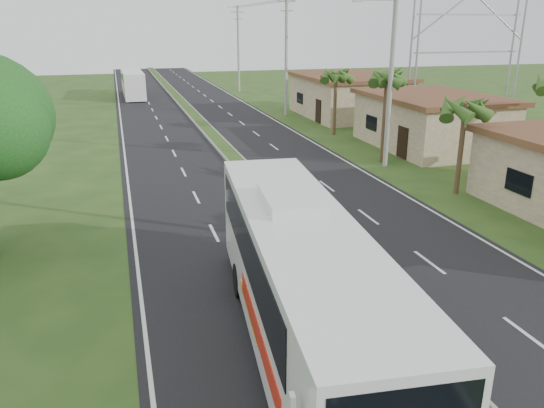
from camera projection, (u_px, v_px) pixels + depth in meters
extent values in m
plane|color=#26481A|center=(416.00, 357.00, 13.76)|extent=(180.00, 180.00, 0.00)
cube|color=black|center=(242.00, 168.00, 31.95)|extent=(14.00, 160.00, 0.02)
cube|color=gray|center=(242.00, 167.00, 31.92)|extent=(1.20, 160.00, 0.17)
cube|color=#26481A|center=(242.00, 165.00, 31.89)|extent=(0.95, 160.00, 0.02)
cube|color=silver|center=(127.00, 176.00, 30.18)|extent=(0.12, 160.00, 0.01)
cube|color=silver|center=(344.00, 161.00, 33.72)|extent=(0.12, 160.00, 0.01)
cube|color=#9C8069|center=(430.00, 123.00, 36.93)|extent=(7.00, 10.00, 3.35)
cube|color=#59301F|center=(433.00, 97.00, 36.34)|extent=(7.60, 10.60, 0.32)
cube|color=#9C8069|center=(348.00, 97.00, 49.64)|extent=(8.00, 11.00, 3.50)
cube|color=#59301F|center=(349.00, 77.00, 49.03)|extent=(8.60, 11.60, 0.32)
cylinder|color=#473321|center=(461.00, 149.00, 26.42)|extent=(0.26, 0.26, 4.60)
cylinder|color=#473321|center=(384.00, 119.00, 32.50)|extent=(0.26, 0.26, 5.40)
cylinder|color=#473321|center=(335.00, 104.00, 40.91)|extent=(0.26, 0.26, 4.80)
cylinder|color=gray|center=(392.00, 65.00, 30.45)|extent=(0.28, 0.28, 12.00)
cube|color=gray|center=(377.00, 0.00, 29.01)|extent=(2.40, 0.10, 0.10)
cylinder|color=gray|center=(286.00, 56.00, 48.81)|extent=(0.28, 0.28, 11.00)
cube|color=gray|center=(287.00, 1.00, 47.30)|extent=(1.60, 0.12, 0.12)
cube|color=gray|center=(287.00, 11.00, 47.55)|extent=(1.20, 0.10, 0.10)
cylinder|color=gray|center=(238.00, 49.00, 67.08)|extent=(0.28, 0.28, 10.50)
cube|color=gray|center=(238.00, 12.00, 65.65)|extent=(1.60, 0.12, 0.12)
cube|color=gray|center=(238.00, 19.00, 65.91)|extent=(1.20, 0.10, 0.10)
cylinder|color=gray|center=(417.00, 53.00, 43.16)|extent=(0.18, 0.18, 12.00)
cylinder|color=gray|center=(520.00, 52.00, 45.80)|extent=(0.18, 0.18, 12.00)
cylinder|color=gray|center=(411.00, 53.00, 44.07)|extent=(0.18, 0.18, 12.00)
cylinder|color=gray|center=(512.00, 51.00, 46.71)|extent=(0.18, 0.18, 12.00)
cube|color=gray|center=(466.00, 52.00, 44.94)|extent=(10.00, 0.14, 0.14)
cube|color=gray|center=(471.00, 15.00, 43.97)|extent=(10.00, 0.14, 0.14)
cube|color=silver|center=(300.00, 280.00, 13.39)|extent=(3.77, 12.52, 3.24)
cube|color=black|center=(295.00, 244.00, 13.74)|extent=(3.58, 10.07, 1.29)
cube|color=red|center=(312.00, 328.00, 12.45)|extent=(3.13, 5.57, 0.56)
cube|color=orange|center=(297.00, 305.00, 13.97)|extent=(2.91, 3.32, 0.26)
cube|color=silver|center=(291.00, 199.00, 13.97)|extent=(1.67, 2.59, 0.29)
cylinder|color=black|center=(240.00, 280.00, 16.75)|extent=(0.43, 1.10, 1.07)
cylinder|color=black|center=(311.00, 274.00, 17.15)|extent=(0.43, 1.10, 1.07)
cube|color=white|center=(133.00, 84.00, 62.76)|extent=(2.41, 10.50, 2.91)
cube|color=black|center=(132.00, 76.00, 62.89)|extent=(2.42, 7.77, 0.99)
cube|color=orange|center=(134.00, 89.00, 62.11)|extent=(2.39, 5.04, 0.32)
cylinder|color=black|center=(127.00, 98.00, 58.94)|extent=(0.28, 0.88, 0.87)
cylinder|color=black|center=(145.00, 98.00, 59.49)|extent=(0.28, 0.88, 0.87)
cylinder|color=black|center=(124.00, 90.00, 66.36)|extent=(0.28, 0.88, 0.87)
cylinder|color=black|center=(140.00, 90.00, 66.91)|extent=(0.28, 0.88, 0.87)
imported|color=black|center=(261.00, 233.00, 20.35)|extent=(2.01, 0.73, 1.18)
imported|color=maroon|center=(261.00, 212.00, 20.07)|extent=(0.71, 0.50, 1.84)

